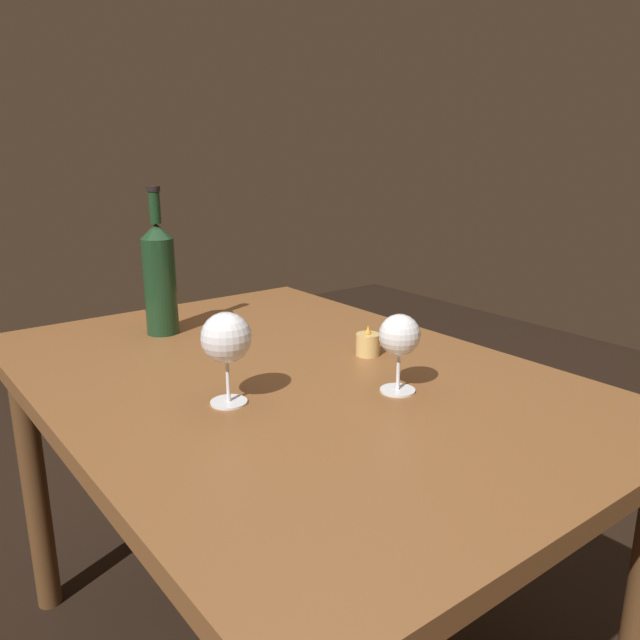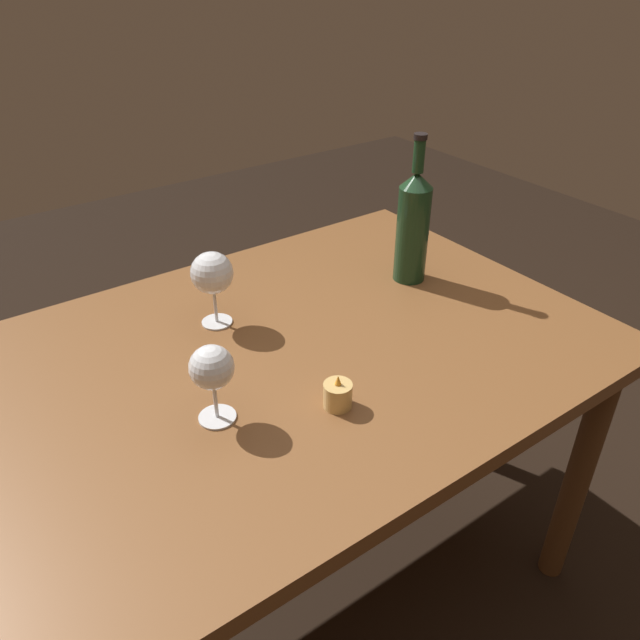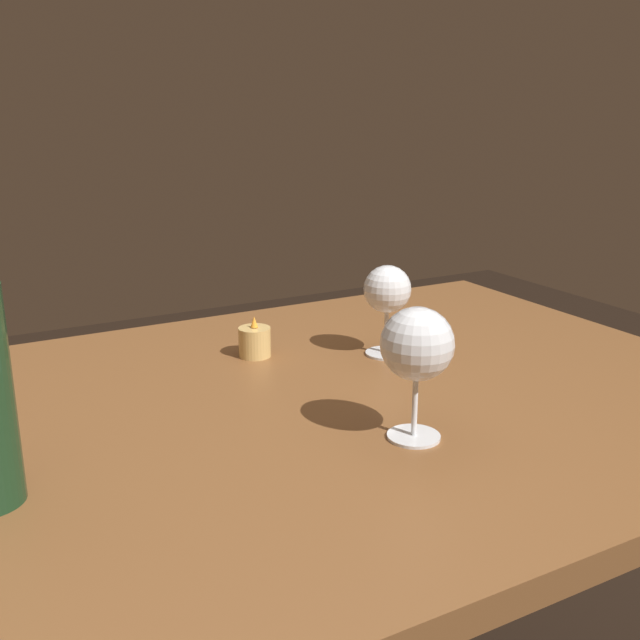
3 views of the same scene
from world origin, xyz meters
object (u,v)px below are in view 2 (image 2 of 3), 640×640
wine_glass_right (212,274)px  votive_candle (338,396)px  wine_bottle (413,225)px  wine_glass_left (212,369)px

wine_glass_right → votive_candle: 0.39m
wine_bottle → wine_glass_right: bearing=-10.5°
wine_glass_left → votive_candle: bearing=153.5°
wine_glass_left → wine_glass_right: size_ratio=0.89×
wine_glass_left → votive_candle: 0.23m
wine_glass_left → wine_glass_right: bearing=-117.2°
votive_candle → wine_glass_right: bearing=-82.7°
wine_glass_left → wine_glass_right: (-0.14, -0.28, 0.01)m
votive_candle → wine_bottle: bearing=-146.5°
wine_glass_right → votive_candle: wine_glass_right is taller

